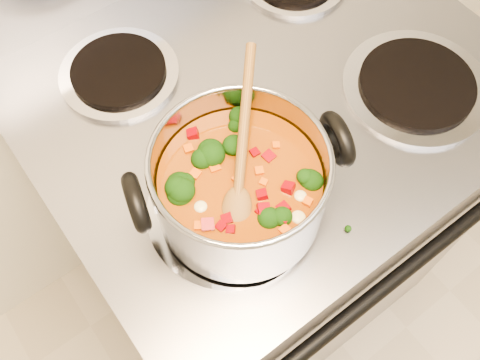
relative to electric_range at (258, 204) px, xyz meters
name	(u,v)px	position (x,y,z in m)	size (l,w,h in m)	color
electric_range	(258,204)	(0.00, 0.00, 0.00)	(0.77, 0.70, 1.08)	gray
stockpot	(240,185)	(-0.17, -0.16, 0.53)	(0.29, 0.23, 0.14)	#A2A2A9
wooden_spoon	(241,165)	(-0.17, -0.16, 0.57)	(0.18, 0.20, 0.09)	brown
cooktop_crumbs	(262,119)	(-0.05, -0.06, 0.46)	(0.15, 0.05, 0.01)	black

